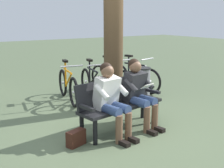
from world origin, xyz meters
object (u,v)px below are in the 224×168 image
object	(u,v)px
handbag	(76,138)
tree_trunk	(113,9)
bench	(119,100)
person_reading	(138,90)
bicycle_blue	(68,86)
litter_bin	(141,86)
bicycle_red	(111,79)
bicycle_black	(92,85)
person_companion	(111,97)
bicycle_silver	(134,77)

from	to	relation	value
handbag	tree_trunk	distance (m)	2.72
handbag	tree_trunk	size ratio (longest dim) A/B	0.07
bench	person_reading	xyz separation A→B (m)	(-0.34, 0.11, 0.16)
handbag	bicycle_blue	world-z (taller)	bicycle_blue
litter_bin	tree_trunk	bearing A→B (deg)	-7.14
handbag	bicycle_blue	size ratio (longest dim) A/B	0.18
bench	litter_bin	size ratio (longest dim) A/B	2.00
bench	bicycle_red	distance (m)	2.48
litter_bin	bicycle_red	size ratio (longest dim) A/B	0.49
handbag	bicycle_black	size ratio (longest dim) A/B	0.18
bench	bicycle_red	size ratio (longest dim) A/B	0.99
person_companion	person_reading	bearing A→B (deg)	179.95
bench	bicycle_silver	size ratio (longest dim) A/B	1.01
tree_trunk	bicycle_black	size ratio (longest dim) A/B	2.46
person_companion	bicycle_red	xyz separation A→B (m)	(-1.55, -2.34, -0.30)
person_reading	bicycle_blue	bearing A→B (deg)	-89.68
bicycle_silver	bicycle_blue	bearing A→B (deg)	-106.09
tree_trunk	bicycle_blue	bearing A→B (deg)	-61.74
person_reading	handbag	bearing A→B (deg)	-3.76
bench	bicycle_blue	world-z (taller)	bicycle_blue
bicycle_red	litter_bin	bearing A→B (deg)	-6.85
handbag	person_companion	bearing A→B (deg)	-178.84
tree_trunk	bicycle_silver	size ratio (longest dim) A/B	2.48
person_reading	bicycle_black	distance (m)	1.99
tree_trunk	litter_bin	bearing A→B (deg)	172.86
person_companion	bicycle_black	world-z (taller)	person_companion
person_reading	tree_trunk	bearing A→B (deg)	-109.84
person_companion	bicycle_blue	distance (m)	2.28
bench	bicycle_silver	distance (m)	2.70
person_reading	handbag	xyz separation A→B (m)	(1.27, 0.11, -0.54)
bicycle_silver	bicycle_blue	xyz separation A→B (m)	(1.85, -0.07, 0.00)
bicycle_black	bicycle_blue	world-z (taller)	same
bench	litter_bin	bearing A→B (deg)	-152.53
person_companion	bicycle_black	size ratio (longest dim) A/B	0.72
bench	tree_trunk	size ratio (longest dim) A/B	0.40
handbag	bench	bearing A→B (deg)	-166.51
person_companion	handbag	size ratio (longest dim) A/B	4.00
tree_trunk	bicycle_blue	distance (m)	2.05
tree_trunk	litter_bin	xyz separation A→B (m)	(-0.69, 0.09, -1.63)
bicycle_silver	bicycle_blue	distance (m)	1.85
handbag	bicycle_blue	xyz separation A→B (m)	(-0.93, -2.25, 0.24)
bench	person_companion	distance (m)	0.40
tree_trunk	bicycle_black	xyz separation A→B (m)	(0.02, -0.85, -1.68)
person_companion	bicycle_black	distance (m)	2.24
bench	bicycle_black	world-z (taller)	bicycle_black
bench	handbag	size ratio (longest dim) A/B	5.51
bicycle_black	bicycle_red	bearing A→B (deg)	122.83
handbag	bicycle_blue	bearing A→B (deg)	-112.45
person_reading	litter_bin	xyz separation A→B (m)	(-0.90, -1.02, -0.25)
tree_trunk	bicycle_red	bearing A→B (deg)	-121.48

